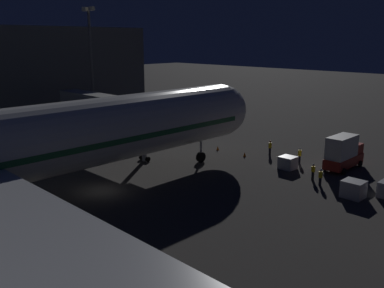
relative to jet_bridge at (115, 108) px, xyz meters
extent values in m
plane|color=#383533|center=(-10.74, 9.39, -5.74)|extent=(320.00, 320.00, 0.00)
sphere|color=silver|center=(-10.74, -7.82, 0.04)|extent=(6.02, 6.02, 6.02)
cube|color=black|center=(-10.74, -5.98, 1.11)|extent=(3.38, 1.40, 0.90)
cylinder|color=#B7BABF|center=(-20.88, 21.85, -3.11)|extent=(3.14, 5.60, 3.14)
cylinder|color=black|center=(-20.88, 19.05, -3.11)|extent=(2.67, 0.15, 2.67)
cylinder|color=#B7BABF|center=(-10.74, -4.32, -3.49)|extent=(0.28, 0.28, 2.11)
cylinder|color=black|center=(-10.74, -4.32, -5.14)|extent=(0.45, 1.20, 1.20)
cube|color=#9E9E99|center=(2.35, 0.00, 0.04)|extent=(17.98, 2.60, 2.50)
cube|color=#9E9E99|center=(-6.64, 0.00, 0.04)|extent=(3.20, 3.40, 3.00)
cube|color=black|center=(-8.04, 0.00, 0.04)|extent=(0.70, 3.20, 2.70)
cylinder|color=#B7BABF|center=(-5.64, 0.00, -3.48)|extent=(0.56, 0.56, 4.53)
cylinder|color=black|center=(-6.24, 0.00, -5.44)|extent=(0.25, 0.60, 0.60)
cylinder|color=black|center=(-5.04, 0.00, -5.44)|extent=(0.25, 0.60, 0.60)
cylinder|color=#59595E|center=(14.76, -6.19, 3.37)|extent=(0.40, 0.40, 18.23)
cube|color=#F9EFC6|center=(13.86, -6.19, 12.74)|extent=(1.10, 0.50, 0.60)
cube|color=#F9EFC6|center=(15.66, -6.19, 12.74)|extent=(1.10, 0.50, 0.60)
cube|color=maroon|center=(-23.79, -13.61, -4.84)|extent=(2.00, 5.91, 1.10)
cube|color=silver|center=(-23.79, -12.87, -3.10)|extent=(1.90, 4.13, 2.38)
cube|color=maroon|center=(-23.79, -15.76, -3.74)|extent=(1.80, 1.60, 1.10)
cylinder|color=black|center=(-24.85, -15.68, -5.39)|extent=(0.24, 0.70, 0.70)
cylinder|color=black|center=(-22.73, -15.68, -5.39)|extent=(0.24, 0.70, 0.70)
cylinder|color=black|center=(-24.85, -11.54, -5.39)|extent=(0.24, 0.70, 0.70)
cylinder|color=black|center=(-22.73, -11.54, -5.39)|extent=(0.24, 0.70, 0.70)
cube|color=#B7BABF|center=(-19.45, -9.18, -5.03)|extent=(1.66, 1.64, 1.41)
cube|color=#B7BABF|center=(-28.44, -5.84, -4.95)|extent=(1.87, 1.71, 1.58)
cylinder|color=black|center=(-24.70, -6.71, -5.33)|extent=(0.28, 0.28, 0.81)
cylinder|color=yellow|center=(-24.70, -6.71, -4.63)|extent=(0.40, 0.40, 0.60)
sphere|color=tan|center=(-24.70, -6.71, -4.21)|extent=(0.24, 0.24, 0.24)
sphere|color=white|center=(-24.70, -6.71, -4.16)|extent=(0.23, 0.23, 0.23)
cylinder|color=black|center=(-23.37, -7.66, -5.29)|extent=(0.28, 0.28, 0.90)
cylinder|color=yellow|center=(-23.37, -7.66, -4.57)|extent=(0.40, 0.40, 0.55)
sphere|color=tan|center=(-23.37, -7.66, -4.17)|extent=(0.24, 0.24, 0.24)
sphere|color=white|center=(-23.37, -7.66, -4.12)|extent=(0.23, 0.23, 0.23)
cylinder|color=black|center=(-14.76, -12.54, -5.28)|extent=(0.28, 0.28, 0.92)
cylinder|color=yellow|center=(-14.76, -12.54, -4.49)|extent=(0.40, 0.40, 0.66)
sphere|color=tan|center=(-14.76, -12.54, -4.04)|extent=(0.24, 0.24, 0.24)
sphere|color=orange|center=(-14.76, -12.54, -3.99)|extent=(0.23, 0.23, 0.23)
cylinder|color=black|center=(-19.21, -12.04, -5.30)|extent=(0.28, 0.28, 0.88)
cylinder|color=yellow|center=(-19.21, -12.04, -4.52)|extent=(0.40, 0.40, 0.68)
sphere|color=tan|center=(-19.21, -12.04, -4.06)|extent=(0.24, 0.24, 0.24)
sphere|color=white|center=(-19.21, -12.04, -4.01)|extent=(0.23, 0.23, 0.23)
cone|color=orange|center=(-12.94, -9.82, -5.47)|extent=(0.36, 0.36, 0.55)
cone|color=orange|center=(-8.54, -9.82, -5.47)|extent=(0.36, 0.36, 0.55)
camera|label=1|loc=(-43.36, 30.01, 8.26)|focal=39.29mm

